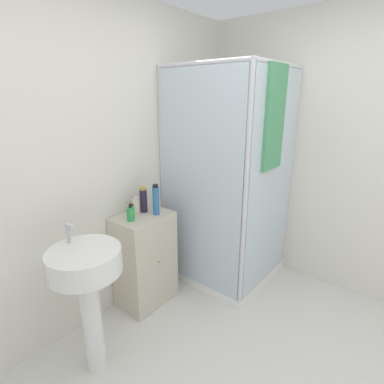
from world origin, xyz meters
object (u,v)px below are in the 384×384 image
object	(u,v)px
sink	(87,279)
shampoo_bottle_tall_black	(143,200)
soap_dispenser	(131,214)
shampoo_bottle_blue	(156,200)
lotion_bottle_white	(136,207)

from	to	relation	value
sink	shampoo_bottle_tall_black	world-z (taller)	shampoo_bottle_tall_black
soap_dispenser	shampoo_bottle_blue	distance (m)	0.24
sink	soap_dispenser	bearing A→B (deg)	23.29
sink	shampoo_bottle_blue	size ratio (longest dim) A/B	3.95
shampoo_bottle_tall_black	shampoo_bottle_blue	world-z (taller)	shampoo_bottle_blue
shampoo_bottle_tall_black	lotion_bottle_white	bearing A→B (deg)	175.53
lotion_bottle_white	shampoo_bottle_tall_black	bearing A→B (deg)	-4.47
shampoo_bottle_tall_black	lotion_bottle_white	world-z (taller)	shampoo_bottle_tall_black
lotion_bottle_white	sink	bearing A→B (deg)	-155.30
soap_dispenser	lotion_bottle_white	distance (m)	0.13
soap_dispenser	shampoo_bottle_blue	xyz separation A→B (m)	(0.22, -0.06, 0.07)
sink	soap_dispenser	world-z (taller)	sink
sink	lotion_bottle_white	distance (m)	0.78
shampoo_bottle_tall_black	sink	bearing A→B (deg)	-158.08
shampoo_bottle_blue	shampoo_bottle_tall_black	bearing A→B (deg)	100.55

